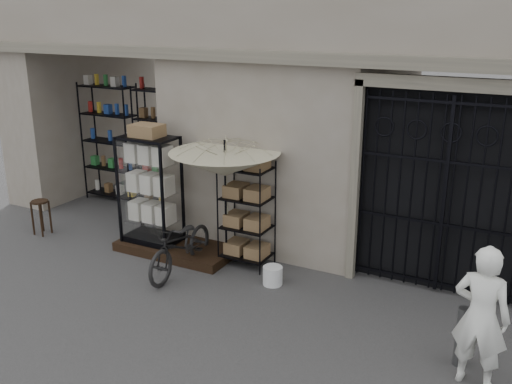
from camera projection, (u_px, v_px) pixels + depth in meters
The scene contains 13 objects.
ground at pixel (261, 331), 7.26m from camera, with size 80.00×80.00×0.00m, color black.
shop_recess at pixel (122, 139), 11.16m from camera, with size 3.00×1.70×3.00m, color black.
shop_shelving at pixel (137, 146), 11.68m from camera, with size 2.70×0.50×2.50m, color black.
iron_gate at pixel (447, 191), 7.95m from camera, with size 2.50×0.21×3.00m.
step_platform at pixel (176, 248), 9.61m from camera, with size 2.00×0.90×0.15m, color black.
display_cabinet at pixel (150, 195), 9.49m from camera, with size 1.00×0.74×1.96m.
wire_rack at pixel (247, 215), 8.94m from camera, with size 0.87×0.73×1.70m.
market_umbrella at pixel (225, 158), 8.69m from camera, with size 1.51×1.54×2.44m.
white_bucket at pixel (273, 276), 8.47m from camera, with size 0.29×0.29×0.28m, color silver.
bicycle at pixel (182, 271), 8.92m from camera, with size 0.59×0.89×1.70m, color black.
wooden_stool at pixel (41, 217), 10.33m from camera, with size 0.39×0.39×0.64m.
steel_bollard at pixel (461, 337), 6.47m from camera, with size 0.13×0.13×0.73m, color #5E5F5F.
shopkeeper at pixel (472, 383), 6.25m from camera, with size 0.59×1.63×0.39m, color white.
Camera 1 is at (2.90, -5.68, 3.90)m, focal length 40.00 mm.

